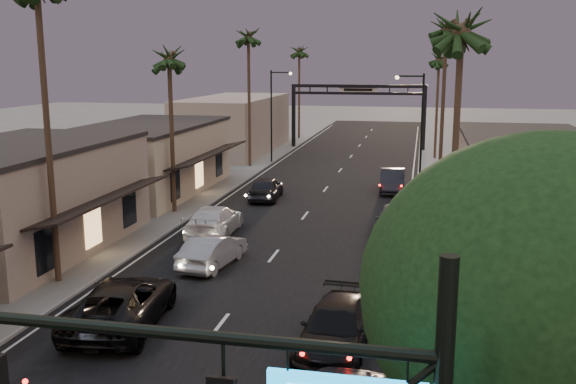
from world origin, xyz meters
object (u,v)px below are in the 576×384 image
at_px(palm_ld, 248,32).
at_px(oncoming_pickup, 122,303).
at_px(streetlight_right, 418,124).
at_px(streetlight_left, 274,109).
at_px(palm_lc, 169,51).
at_px(palm_rb, 447,23).
at_px(palm_far, 299,48).
at_px(palm_rc, 439,55).
at_px(arch, 358,100).
at_px(palm_ra, 462,20).
at_px(oncoming_silver, 213,251).
at_px(curbside_black, 336,328).
at_px(corner_tree, 557,309).

xyz_separation_m(palm_ld, oncoming_pickup, (4.99, -36.77, -11.53)).
bearing_deg(streetlight_right, streetlight_left, 136.79).
relative_size(streetlight_right, palm_lc, 0.74).
height_order(palm_rb, palm_far, palm_rb).
bearing_deg(palm_rb, palm_rc, 90.00).
height_order(arch, palm_ra, palm_ra).
bearing_deg(streetlight_left, oncoming_silver, -82.26).
bearing_deg(streetlight_left, streetlight_right, -43.21).
xyz_separation_m(palm_rc, oncoming_pickup, (-12.21, -45.77, -9.58)).
bearing_deg(palm_lc, palm_far, 89.59).
distance_m(palm_ld, palm_far, 23.02).
xyz_separation_m(palm_ld, curbside_black, (13.21, -37.21, -11.61)).
bearing_deg(palm_ra, oncoming_silver, 170.89).
height_order(arch, palm_rc, palm_rc).
bearing_deg(palm_lc, oncoming_pickup, -74.30).
height_order(palm_ld, curbside_black, palm_ld).
height_order(streetlight_right, oncoming_pickup, streetlight_right).
xyz_separation_m(arch, streetlight_right, (6.92, -25.00, -0.20)).
xyz_separation_m(corner_tree, palm_rb, (-0.88, 36.55, 6.44)).
distance_m(palm_lc, palm_ld, 19.10).
distance_m(streetlight_right, palm_rc, 19.75).
xyz_separation_m(arch, palm_rc, (8.60, -6.00, 4.94)).
relative_size(palm_lc, palm_rb, 0.86).
relative_size(arch, oncoming_pickup, 2.38).
xyz_separation_m(palm_ld, palm_rc, (17.20, 9.00, -1.95)).
distance_m(corner_tree, streetlight_left, 53.15).
relative_size(arch, palm_ra, 1.15).
distance_m(corner_tree, palm_lc, 34.09).
height_order(streetlight_right, palm_lc, palm_lc).
bearing_deg(palm_lc, curbside_black, -54.06).
height_order(palm_rc, oncoming_silver, palm_rc).
bearing_deg(palm_ld, streetlight_left, 60.75).
relative_size(palm_ld, palm_far, 1.08).
bearing_deg(oncoming_silver, curbside_black, 139.18).
distance_m(streetlight_right, streetlight_left, 18.99).
height_order(palm_rb, curbside_black, palm_rb).
height_order(streetlight_left, palm_rb, palm_rb).
bearing_deg(palm_ld, palm_rb, -32.60).
relative_size(streetlight_left, curbside_black, 1.62).
xyz_separation_m(palm_rc, palm_far, (-16.90, 14.00, 0.97)).
xyz_separation_m(palm_rb, palm_rc, (0.00, 20.00, -1.95)).
bearing_deg(palm_far, oncoming_pickup, -85.51).
relative_size(palm_rb, oncoming_pickup, 2.22).
bearing_deg(streetlight_right, palm_ra, -85.43).
bearing_deg(arch, palm_rb, -71.70).
relative_size(streetlight_left, oncoming_pickup, 1.41).
relative_size(streetlight_right, oncoming_pickup, 1.41).
distance_m(palm_ld, oncoming_silver, 32.02).
relative_size(palm_ra, oncoming_silver, 2.76).
bearing_deg(palm_ra, arch, 100.59).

